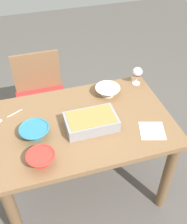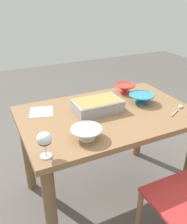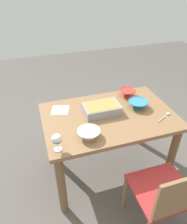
% 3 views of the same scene
% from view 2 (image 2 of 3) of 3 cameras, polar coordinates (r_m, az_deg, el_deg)
% --- Properties ---
extents(ground_plane, '(8.00, 8.00, 0.00)m').
position_cam_2_polar(ground_plane, '(2.22, 2.73, -18.12)').
color(ground_plane, '#5B5651').
extents(dining_table, '(1.24, 0.81, 0.77)m').
position_cam_2_polar(dining_table, '(1.83, 3.16, -3.97)').
color(dining_table, olive).
rests_on(dining_table, ground_plane).
extents(wine_glass, '(0.08, 0.08, 0.15)m').
position_cam_2_polar(wine_glass, '(1.29, -11.40, -6.49)').
color(wine_glass, white).
rests_on(wine_glass, dining_table).
extents(casserole_dish, '(0.34, 0.21, 0.09)m').
position_cam_2_polar(casserole_dish, '(1.77, 0.91, 1.65)').
color(casserole_dish, '#99999E').
rests_on(casserole_dish, dining_table).
extents(mixing_bowl, '(0.20, 0.20, 0.07)m').
position_cam_2_polar(mixing_bowl, '(1.93, 11.17, 3.27)').
color(mixing_bowl, teal).
rests_on(mixing_bowl, dining_table).
extents(small_bowl, '(0.19, 0.19, 0.07)m').
position_cam_2_polar(small_bowl, '(1.45, -1.62, -4.79)').
color(small_bowl, white).
rests_on(small_bowl, dining_table).
extents(serving_bowl, '(0.17, 0.17, 0.08)m').
position_cam_2_polar(serving_bowl, '(2.10, 7.36, 5.60)').
color(serving_bowl, red).
rests_on(serving_bowl, dining_table).
extents(serving_spoon, '(0.19, 0.11, 0.01)m').
position_cam_2_polar(serving_spoon, '(1.91, 19.38, 0.81)').
color(serving_spoon, silver).
rests_on(serving_spoon, dining_table).
extents(napkin, '(0.20, 0.21, 0.00)m').
position_cam_2_polar(napkin, '(1.81, -12.10, 0.05)').
color(napkin, white).
rests_on(napkin, dining_table).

